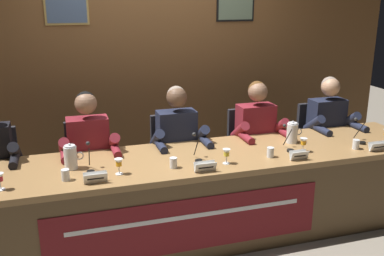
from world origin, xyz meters
TOP-DOWN VIEW (x-y plane):
  - ground_plane at (0.00, 0.00)m, footprint 12.00×12.00m
  - wall_back_panelled at (-0.00, 1.35)m, footprint 5.56×0.14m
  - conference_table at (-0.00, -0.12)m, footprint 4.36×0.87m
  - chair_left at (-0.81, 0.62)m, footprint 0.44×0.45m
  - panelist_left at (-0.81, 0.42)m, footprint 0.51×0.48m
  - nameplate_left at (-0.82, -0.32)m, footprint 0.17×0.06m
  - juice_glass_left at (-0.64, -0.20)m, footprint 0.06×0.06m
  - water_cup_left at (-1.03, -0.20)m, footprint 0.06×0.06m
  - microphone_left at (-0.84, -0.08)m, footprint 0.06×0.17m
  - chair_center at (0.00, 0.62)m, footprint 0.44×0.45m
  - panelist_center at (0.00, 0.42)m, footprint 0.51×0.48m
  - nameplate_center at (0.00, -0.35)m, footprint 0.17×0.06m
  - juice_glass_center at (0.22, -0.24)m, footprint 0.06×0.06m
  - water_cup_center at (-0.21, -0.20)m, footprint 0.06×0.06m
  - microphone_center at (0.01, -0.10)m, footprint 0.06×0.17m
  - chair_right at (0.81, 0.62)m, footprint 0.44×0.45m
  - panelist_right at (0.81, 0.42)m, footprint 0.51×0.48m
  - nameplate_right at (0.82, -0.33)m, footprint 0.16×0.06m
  - juice_glass_right at (0.95, -0.17)m, footprint 0.06×0.06m
  - water_cup_right at (0.62, -0.21)m, footprint 0.06×0.06m
  - microphone_right at (0.85, -0.09)m, footprint 0.06×0.17m
  - chair_far_right at (1.63, 0.62)m, footprint 0.44×0.45m
  - panelist_far_right at (1.63, 0.42)m, footprint 0.51×0.48m
  - nameplate_far_right at (1.60, -0.34)m, footprint 0.18×0.06m
  - water_cup_far_right at (1.44, -0.24)m, footprint 0.06×0.06m
  - microphone_far_right at (1.58, -0.10)m, footprint 0.06×0.17m
  - water_pitcher_left_side at (-0.98, 0.02)m, footprint 0.15×0.10m
  - water_pitcher_right_side at (0.98, 0.08)m, footprint 0.15×0.10m

SIDE VIEW (x-z plane):
  - ground_plane at x=0.00m, z-range 0.00..0.00m
  - chair_left at x=-0.81m, z-range -0.01..0.91m
  - chair_center at x=0.00m, z-range -0.01..0.91m
  - chair_right at x=0.81m, z-range -0.01..0.91m
  - chair_far_right at x=1.63m, z-range -0.01..0.91m
  - conference_table at x=0.00m, z-range 0.15..0.89m
  - panelist_left at x=-0.81m, z-range 0.10..1.35m
  - panelist_center at x=0.00m, z-range 0.10..1.35m
  - panelist_right at x=0.81m, z-range 0.10..1.35m
  - panelist_far_right at x=1.63m, z-range 0.10..1.35m
  - water_cup_left at x=-1.03m, z-range 0.73..0.82m
  - water_cup_center at x=-0.21m, z-range 0.73..0.82m
  - water_cup_right at x=0.62m, z-range 0.73..0.82m
  - water_cup_far_right at x=1.44m, z-range 0.73..0.82m
  - nameplate_far_right at x=1.60m, z-range 0.74..0.81m
  - nameplate_left at x=-0.82m, z-range 0.74..0.81m
  - nameplate_center at x=0.00m, z-range 0.74..0.81m
  - nameplate_right at x=0.82m, z-range 0.74..0.81m
  - microphone_left at x=-0.84m, z-range 0.70..0.92m
  - microphone_center at x=0.01m, z-range 0.70..0.92m
  - microphone_right at x=0.85m, z-range 0.70..0.92m
  - microphone_far_right at x=1.58m, z-range 0.70..0.92m
  - juice_glass_left at x=-0.64m, z-range 0.76..0.88m
  - juice_glass_center at x=0.22m, z-range 0.76..0.88m
  - juice_glass_right at x=0.95m, z-range 0.76..0.88m
  - water_pitcher_left_side at x=-0.98m, z-range 0.73..0.94m
  - water_pitcher_right_side at x=0.98m, z-range 0.73..0.94m
  - wall_back_panelled at x=0.00m, z-range 0.00..2.60m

